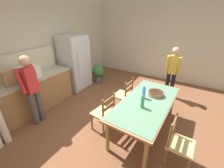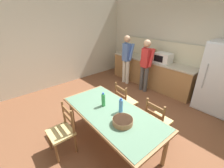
{
  "view_description": "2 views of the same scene",
  "coord_description": "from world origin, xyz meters",
  "px_view_note": "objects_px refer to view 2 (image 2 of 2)",
  "views": [
    {
      "loc": [
        -2.51,
        -1.29,
        2.42
      ],
      "look_at": [
        -0.19,
        0.09,
        1.1
      ],
      "focal_mm": 24.0,
      "sensor_mm": 36.0,
      "label": 1
    },
    {
      "loc": [
        1.69,
        -2.01,
        2.31
      ],
      "look_at": [
        -0.38,
        -0.18,
        1.0
      ],
      "focal_mm": 24.0,
      "sensor_mm": 36.0,
      "label": 2
    }
  ],
  "objects_px": {
    "dining_table": "(112,115)",
    "chair_side_near_left": "(63,131)",
    "chair_side_far_left": "(125,102)",
    "microwave": "(163,58)",
    "refrigerator": "(220,79)",
    "paper_bag": "(151,54)",
    "person_at_sink": "(126,58)",
    "person_at_counter": "(145,64)",
    "chair_side_far_right": "(157,121)",
    "serving_bowl": "(123,121)",
    "bottle_off_centre": "(121,106)",
    "bottle_near_centre": "(103,100)"
  },
  "relations": [
    {
      "from": "paper_bag",
      "to": "dining_table",
      "type": "bearing_deg",
      "value": -67.29
    },
    {
      "from": "paper_bag",
      "to": "serving_bowl",
      "type": "distance_m",
      "value": 3.25
    },
    {
      "from": "refrigerator",
      "to": "chair_side_far_right",
      "type": "relative_size",
      "value": 1.92
    },
    {
      "from": "serving_bowl",
      "to": "paper_bag",
      "type": "bearing_deg",
      "value": 117.77
    },
    {
      "from": "chair_side_far_left",
      "to": "serving_bowl",
      "type": "bearing_deg",
      "value": 138.56
    },
    {
      "from": "refrigerator",
      "to": "person_at_counter",
      "type": "xyz_separation_m",
      "value": [
        -1.87,
        -0.5,
        0.04
      ]
    },
    {
      "from": "microwave",
      "to": "serving_bowl",
      "type": "xyz_separation_m",
      "value": [
        1.08,
        -2.87,
        -0.25
      ]
    },
    {
      "from": "bottle_off_centre",
      "to": "person_at_counter",
      "type": "relative_size",
      "value": 0.17
    },
    {
      "from": "person_at_sink",
      "to": "person_at_counter",
      "type": "bearing_deg",
      "value": -91.41
    },
    {
      "from": "dining_table",
      "to": "chair_side_near_left",
      "type": "xyz_separation_m",
      "value": [
        -0.47,
        -0.74,
        -0.24
      ]
    },
    {
      "from": "paper_bag",
      "to": "chair_side_far_left",
      "type": "bearing_deg",
      "value": -69.66
    },
    {
      "from": "chair_side_far_left",
      "to": "person_at_sink",
      "type": "xyz_separation_m",
      "value": [
        -1.4,
        1.51,
        0.5
      ]
    },
    {
      "from": "dining_table",
      "to": "chair_side_far_left",
      "type": "height_order",
      "value": "chair_side_far_left"
    },
    {
      "from": "bottle_off_centre",
      "to": "serving_bowl",
      "type": "xyz_separation_m",
      "value": [
        0.24,
        -0.2,
        -0.07
      ]
    },
    {
      "from": "microwave",
      "to": "bottle_off_centre",
      "type": "xyz_separation_m",
      "value": [
        0.84,
        -2.67,
        -0.18
      ]
    },
    {
      "from": "dining_table",
      "to": "chair_side_far_left",
      "type": "bearing_deg",
      "value": 118.46
    },
    {
      "from": "bottle_off_centre",
      "to": "chair_side_far_right",
      "type": "xyz_separation_m",
      "value": [
        0.37,
        0.63,
        -0.44
      ]
    },
    {
      "from": "microwave",
      "to": "bottle_near_centre",
      "type": "bearing_deg",
      "value": -80.1
    },
    {
      "from": "microwave",
      "to": "chair_side_far_right",
      "type": "height_order",
      "value": "microwave"
    },
    {
      "from": "refrigerator",
      "to": "dining_table",
      "type": "xyz_separation_m",
      "value": [
        -0.87,
        -2.77,
        -0.2
      ]
    },
    {
      "from": "microwave",
      "to": "bottle_near_centre",
      "type": "height_order",
      "value": "microwave"
    },
    {
      "from": "paper_bag",
      "to": "serving_bowl",
      "type": "relative_size",
      "value": 1.12
    },
    {
      "from": "person_at_sink",
      "to": "chair_side_near_left",
      "type": "bearing_deg",
      "value": -156.08
    },
    {
      "from": "bottle_near_centre",
      "to": "chair_side_far_right",
      "type": "bearing_deg",
      "value": 45.44
    },
    {
      "from": "dining_table",
      "to": "person_at_counter",
      "type": "distance_m",
      "value": 2.49
    },
    {
      "from": "chair_side_near_left",
      "to": "person_at_sink",
      "type": "relative_size",
      "value": 0.55
    },
    {
      "from": "bottle_near_centre",
      "to": "person_at_counter",
      "type": "distance_m",
      "value": 2.38
    },
    {
      "from": "person_at_sink",
      "to": "serving_bowl",
      "type": "bearing_deg",
      "value": -137.63
    },
    {
      "from": "dining_table",
      "to": "serving_bowl",
      "type": "relative_size",
      "value": 6.3
    },
    {
      "from": "dining_table",
      "to": "chair_side_near_left",
      "type": "relative_size",
      "value": 2.21
    },
    {
      "from": "bottle_off_centre",
      "to": "person_at_counter",
      "type": "bearing_deg",
      "value": 117.13
    },
    {
      "from": "bottle_off_centre",
      "to": "chair_side_far_left",
      "type": "xyz_separation_m",
      "value": [
        -0.52,
        0.66,
        -0.44
      ]
    },
    {
      "from": "paper_bag",
      "to": "chair_side_near_left",
      "type": "distance_m",
      "value": 3.64
    },
    {
      "from": "serving_bowl",
      "to": "person_at_counter",
      "type": "xyz_separation_m",
      "value": [
        -1.34,
        2.35,
        0.11
      ]
    },
    {
      "from": "serving_bowl",
      "to": "microwave",
      "type": "bearing_deg",
      "value": 110.56
    },
    {
      "from": "chair_side_far_left",
      "to": "chair_side_far_right",
      "type": "height_order",
      "value": "same"
    },
    {
      "from": "paper_bag",
      "to": "chair_side_far_right",
      "type": "xyz_separation_m",
      "value": [
        1.64,
        -2.04,
        -0.65
      ]
    },
    {
      "from": "bottle_near_centre",
      "to": "person_at_counter",
      "type": "relative_size",
      "value": 0.17
    },
    {
      "from": "bottle_off_centre",
      "to": "chair_side_far_right",
      "type": "relative_size",
      "value": 0.3
    },
    {
      "from": "refrigerator",
      "to": "microwave",
      "type": "xyz_separation_m",
      "value": [
        -1.6,
        0.02,
        0.18
      ]
    },
    {
      "from": "bottle_off_centre",
      "to": "serving_bowl",
      "type": "distance_m",
      "value": 0.32
    },
    {
      "from": "dining_table",
      "to": "chair_side_far_left",
      "type": "relative_size",
      "value": 2.21
    },
    {
      "from": "bottle_off_centre",
      "to": "chair_side_far_left",
      "type": "distance_m",
      "value": 0.95
    },
    {
      "from": "microwave",
      "to": "refrigerator",
      "type": "bearing_deg",
      "value": -0.67
    },
    {
      "from": "paper_bag",
      "to": "bottle_near_centre",
      "type": "xyz_separation_m",
      "value": [
        0.92,
        -2.77,
        -0.21
      ]
    },
    {
      "from": "refrigerator",
      "to": "dining_table",
      "type": "distance_m",
      "value": 2.91
    },
    {
      "from": "chair_side_near_left",
      "to": "person_at_sink",
      "type": "xyz_separation_m",
      "value": [
        -1.34,
        3.03,
        0.5
      ]
    },
    {
      "from": "microwave",
      "to": "chair_side_far_left",
      "type": "height_order",
      "value": "microwave"
    },
    {
      "from": "chair_side_far_left",
      "to": "person_at_counter",
      "type": "bearing_deg",
      "value": -61.88
    },
    {
      "from": "microwave",
      "to": "person_at_counter",
      "type": "distance_m",
      "value": 0.6
    }
  ]
}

